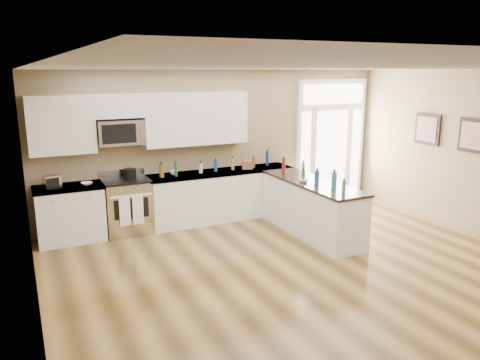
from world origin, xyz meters
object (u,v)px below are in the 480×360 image
(kitchen_range, at_px, (127,206))
(stockpot, at_px, (130,173))
(peninsula_cabinet, at_px, (311,210))
(toaster_oven, at_px, (52,182))

(kitchen_range, bearing_deg, stockpot, 50.98)
(peninsula_cabinet, relative_size, stockpot, 10.07)
(kitchen_range, height_order, toaster_oven, toaster_oven)
(peninsula_cabinet, bearing_deg, stockpot, 150.39)
(stockpot, relative_size, toaster_oven, 0.92)
(peninsula_cabinet, xyz_separation_m, toaster_oven, (-4.03, 1.42, 0.61))
(peninsula_cabinet, distance_m, stockpot, 3.23)
(stockpot, bearing_deg, peninsula_cabinet, -29.61)
(toaster_oven, bearing_deg, stockpot, -6.42)
(peninsula_cabinet, xyz_separation_m, kitchen_range, (-2.85, 1.45, 0.04))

